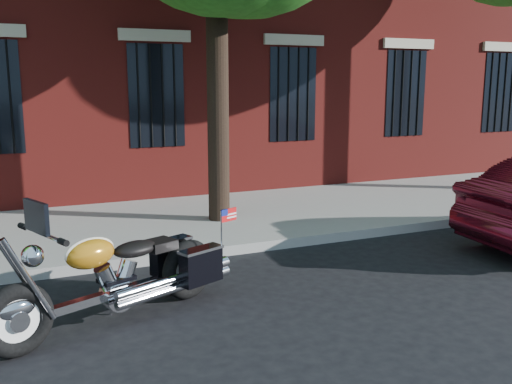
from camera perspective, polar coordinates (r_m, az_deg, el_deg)
name	(u,v)px	position (r m, az deg, el deg)	size (l,w,h in m)	color
ground	(262,286)	(7.11, 0.56, -9.34)	(120.00, 120.00, 0.00)	black
curb	(223,250)	(8.30, -3.35, -5.82)	(40.00, 0.16, 0.15)	gray
sidewalk	(185,222)	(10.03, -7.07, -2.95)	(40.00, 3.60, 0.15)	gray
motorcycle	(124,277)	(6.12, -13.03, -8.30)	(2.74, 1.44, 1.41)	black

